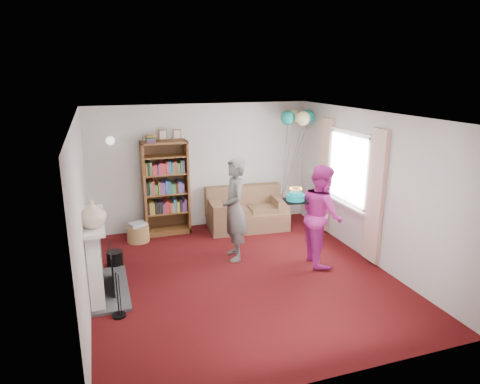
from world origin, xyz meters
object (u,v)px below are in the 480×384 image
object	(u,v)px
sofa	(246,212)
person_striped	(235,209)
person_magenta	(321,215)
birthday_cake	(296,197)
bookcase	(166,188)

from	to	relation	value
sofa	person_striped	size ratio (longest dim) A/B	0.90
person_magenta	birthday_cake	distance (m)	0.56
person_striped	person_magenta	size ratio (longest dim) A/B	1.05
sofa	birthday_cake	xyz separation A→B (m)	(0.15, -1.92, 0.84)
person_striped	sofa	bearing A→B (deg)	159.01
person_magenta	birthday_cake	size ratio (longest dim) A/B	4.79
bookcase	birthday_cake	xyz separation A→B (m)	(1.75, -2.16, 0.26)
sofa	person_magenta	world-z (taller)	person_magenta
sofa	person_magenta	xyz separation A→B (m)	(0.61, -1.98, 0.52)
person_striped	person_magenta	distance (m)	1.44
person_striped	birthday_cake	xyz separation A→B (m)	(0.85, -0.55, 0.29)
bookcase	person_magenta	xyz separation A→B (m)	(2.20, -2.21, -0.07)
bookcase	person_magenta	distance (m)	3.12
person_striped	birthday_cake	world-z (taller)	person_striped
person_magenta	bookcase	bearing A→B (deg)	52.47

